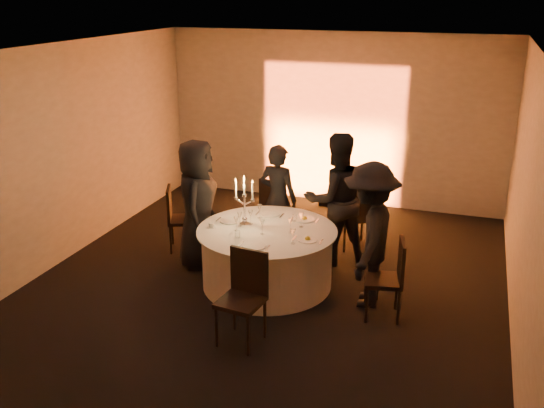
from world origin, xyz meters
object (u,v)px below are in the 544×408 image
(chair_right, at_px, (391,274))
(chair_back_left, at_px, (275,204))
(chair_front, at_px, (244,291))
(guest_right, at_px, (370,235))
(candelabra, at_px, (244,208))
(banquet_table, at_px, (267,257))
(guest_back_left, at_px, (278,199))
(chair_back_right, at_px, (356,214))
(coffee_cup, at_px, (211,225))
(guest_back_right, at_px, (336,199))
(guest_left, at_px, (198,204))
(chair_left, at_px, (177,215))

(chair_right, bearing_deg, chair_back_left, -144.88)
(chair_front, bearing_deg, guest_right, 55.80)
(candelabra, bearing_deg, banquet_table, -11.00)
(chair_right, xyz_separation_m, guest_back_left, (-1.84, 1.40, 0.26))
(banquet_table, xyz_separation_m, chair_front, (0.20, -1.31, 0.20))
(chair_back_right, xyz_separation_m, coffee_cup, (-1.55, -1.66, 0.24))
(chair_front, bearing_deg, banquet_table, 106.25)
(chair_back_right, bearing_deg, chair_right, 85.67)
(banquet_table, relative_size, guest_back_right, 0.96)
(guest_left, distance_m, guest_back_left, 1.21)
(guest_right, bearing_deg, candelabra, -96.77)
(chair_front, bearing_deg, coffee_cup, 135.58)
(coffee_cup, bearing_deg, guest_back_right, 40.02)
(coffee_cup, height_order, candelabra, candelabra)
(banquet_table, bearing_deg, chair_left, 158.27)
(coffee_cup, bearing_deg, candelabra, 31.07)
(guest_right, bearing_deg, guest_back_right, -150.18)
(chair_front, distance_m, guest_left, 2.08)
(banquet_table, distance_m, chair_front, 1.34)
(chair_back_right, distance_m, guest_back_right, 0.67)
(chair_back_left, xyz_separation_m, guest_back_right, (1.09, -0.60, 0.41))
(chair_back_left, height_order, guest_back_left, guest_back_left)
(chair_back_left, xyz_separation_m, chair_back_right, (1.29, -0.08, 0.03))
(chair_left, height_order, coffee_cup, chair_left)
(guest_left, bearing_deg, banquet_table, -118.14)
(guest_back_right, bearing_deg, chair_front, 44.69)
(chair_front, xyz_separation_m, candelabra, (-0.53, 1.38, 0.42))
(banquet_table, relative_size, chair_left, 1.87)
(chair_left, distance_m, guest_back_left, 1.50)
(chair_back_left, relative_size, guest_left, 0.52)
(banquet_table, xyz_separation_m, chair_back_left, (-0.43, 1.59, 0.14))
(chair_back_left, bearing_deg, guest_right, 150.77)
(chair_right, xyz_separation_m, chair_front, (-1.43, -0.99, 0.04))
(guest_left, xyz_separation_m, guest_back_left, (0.89, 0.81, -0.09))
(chair_back_left, distance_m, guest_back_right, 1.31)
(chair_front, bearing_deg, candelabra, 118.61)
(guest_right, bearing_deg, guest_left, -100.39)
(chair_right, relative_size, guest_left, 0.54)
(chair_back_left, bearing_deg, coffee_cup, 95.18)
(guest_back_right, relative_size, coffee_cup, 16.98)
(chair_left, xyz_separation_m, guest_right, (2.94, -0.70, 0.35))
(chair_front, bearing_deg, guest_back_left, 107.30)
(banquet_table, relative_size, coffee_cup, 16.36)
(chair_left, bearing_deg, chair_right, -130.16)
(guest_back_right, bearing_deg, chair_left, -25.48)
(guest_right, height_order, coffee_cup, guest_right)
(guest_left, height_order, candelabra, guest_left)
(chair_left, height_order, candelabra, candelabra)
(chair_back_right, xyz_separation_m, guest_right, (0.47, -1.56, 0.34))
(banquet_table, height_order, chair_back_right, chair_back_right)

